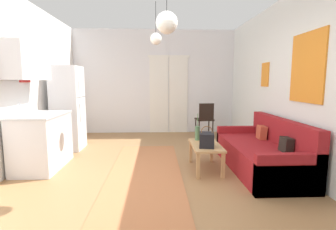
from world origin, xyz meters
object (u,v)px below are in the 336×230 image
object	(u,v)px
bamboo_vase	(197,133)
accent_chair	(205,118)
refrigerator	(68,108)
pendant_lamp_near	(167,23)
couch	(264,154)
handbag	(207,140)
pendant_lamp_far	(156,39)
coffee_table	(206,148)

from	to	relation	value
bamboo_vase	accent_chair	size ratio (longest dim) A/B	0.52
refrigerator	pendant_lamp_near	size ratio (longest dim) A/B	2.15
couch	accent_chair	world-z (taller)	accent_chair
refrigerator	handbag	bearing A→B (deg)	-30.75
pendant_lamp_far	pendant_lamp_near	bearing A→B (deg)	-84.20
handbag	refrigerator	size ratio (longest dim) A/B	0.19
handbag	bamboo_vase	bearing A→B (deg)	98.79
refrigerator	pendant_lamp_near	distance (m)	3.13
pendant_lamp_far	refrigerator	bearing A→B (deg)	160.10
handbag	refrigerator	world-z (taller)	refrigerator
handbag	accent_chair	world-z (taller)	accent_chair
handbag	refrigerator	bearing A→B (deg)	149.25
couch	pendant_lamp_far	world-z (taller)	pendant_lamp_far
couch	coffee_table	world-z (taller)	couch
coffee_table	pendant_lamp_far	size ratio (longest dim) A/B	1.15
refrigerator	pendant_lamp_near	bearing A→B (deg)	-45.73
pendant_lamp_far	couch	bearing A→B (deg)	-24.17
pendant_lamp_near	bamboo_vase	bearing A→B (deg)	58.49
handbag	pendant_lamp_far	size ratio (longest dim) A/B	0.44
coffee_table	bamboo_vase	world-z (taller)	bamboo_vase
bamboo_vase	pendant_lamp_near	bearing A→B (deg)	-121.51
coffee_table	accent_chair	distance (m)	2.43
couch	pendant_lamp_far	size ratio (longest dim) A/B	2.69
refrigerator	pendant_lamp_far	bearing A→B (deg)	-19.90
couch	coffee_table	distance (m)	0.95
bamboo_vase	handbag	bearing A→B (deg)	-81.21
handbag	pendant_lamp_near	world-z (taller)	pendant_lamp_near
handbag	accent_chair	distance (m)	2.59
bamboo_vase	pendant_lamp_far	xyz separation A→B (m)	(-0.71, 0.45, 1.65)
refrigerator	pendant_lamp_far	xyz separation A→B (m)	(1.85, -0.67, 1.32)
accent_chair	pendant_lamp_far	world-z (taller)	pendant_lamp_far
couch	accent_chair	distance (m)	2.49
refrigerator	pendant_lamp_near	world-z (taller)	pendant_lamp_near
pendant_lamp_near	pendant_lamp_far	world-z (taller)	same
bamboo_vase	couch	bearing A→B (deg)	-18.04
handbag	pendant_lamp_far	distance (m)	2.04
couch	handbag	bearing A→B (deg)	-173.42
bamboo_vase	handbag	size ratio (longest dim) A/B	1.41
refrigerator	accent_chair	bearing A→B (deg)	17.53
bamboo_vase	refrigerator	size ratio (longest dim) A/B	0.27
accent_chair	refrigerator	bearing A→B (deg)	12.01
accent_chair	pendant_lamp_near	world-z (taller)	pendant_lamp_near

